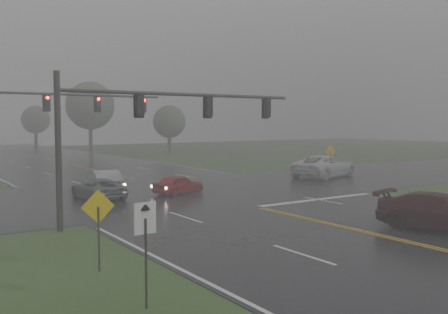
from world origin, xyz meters
TOP-DOWN VIEW (x-y plane):
  - main_road at (0.00, 20.00)m, footprint 18.00×160.00m
  - cross_street at (0.00, 22.00)m, footprint 120.00×14.00m
  - stop_bar at (4.50, 14.40)m, footprint 8.50×0.50m
  - sedan_maroon at (2.77, 5.51)m, footprint 3.43×5.66m
  - sedan_red at (-1.00, 20.98)m, footprint 3.74×2.27m
  - sedan_silver at (-4.68, 24.03)m, footprint 2.29×4.65m
  - car_grey at (-5.92, 21.79)m, footprint 2.29×4.46m
  - pickup_white at (13.36, 22.59)m, footprint 7.00×4.57m
  - signal_gantry_near at (-6.39, 14.45)m, footprint 12.31×0.29m
  - signal_gantry_far at (-6.35, 30.28)m, footprint 12.59×0.37m
  - sign_diamond_west at (-10.84, 8.13)m, footprint 1.03×0.09m
  - sign_arrow_white at (-10.96, 4.57)m, footprint 0.58×0.10m
  - sign_diamond_east at (14.95, 23.51)m, footprint 1.05×0.30m
  - tree_ne_a at (9.40, 67.02)m, footprint 7.20×7.20m
  - tree_e_near at (17.89, 57.91)m, footprint 4.72×4.72m
  - tree_n_far at (6.79, 89.30)m, footprint 5.12×5.12m

SIDE VIEW (x-z plane):
  - main_road at x=0.00m, z-range -0.01..0.01m
  - cross_street at x=0.00m, z-range -0.01..0.01m
  - stop_bar at x=4.50m, z-range 0.00..0.00m
  - sedan_maroon at x=2.77m, z-range -0.77..0.77m
  - sedan_red at x=-1.00m, z-range -0.60..0.60m
  - sedan_silver at x=-4.68m, z-range -0.73..0.73m
  - car_grey at x=-5.92m, z-range -0.60..0.60m
  - pickup_white at x=13.36m, z-range -0.90..0.90m
  - sign_diamond_west at x=-10.84m, z-range 0.43..2.91m
  - sign_diamond_east at x=14.95m, z-range 0.45..3.04m
  - sign_arrow_white at x=-10.96m, z-range 0.51..3.10m
  - tree_e_near at x=17.89m, z-range 1.08..8.01m
  - signal_gantry_near at x=-6.39m, z-range 1.34..7.92m
  - tree_n_far at x=6.79m, z-range 1.18..8.69m
  - signal_gantry_far at x=-6.35m, z-range 1.48..8.84m
  - tree_ne_a at x=9.40m, z-range 1.67..12.24m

